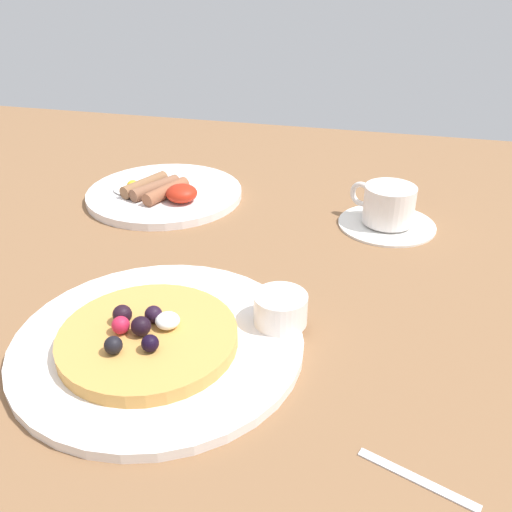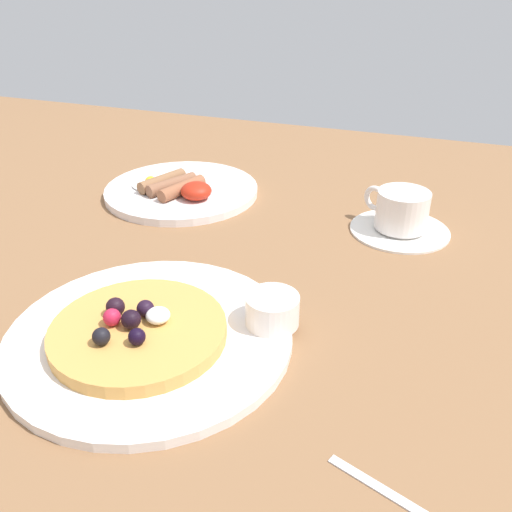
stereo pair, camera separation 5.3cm
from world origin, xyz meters
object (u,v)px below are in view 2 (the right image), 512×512
(pancake_plate, at_px, (150,336))
(breakfast_plate, at_px, (182,191))
(coffee_cup, at_px, (401,209))
(coffee_saucer, at_px, (400,229))
(syrup_ramekin, at_px, (272,310))

(pancake_plate, relative_size, breakfast_plate, 1.18)
(breakfast_plate, height_order, coffee_cup, coffee_cup)
(coffee_saucer, bearing_deg, coffee_cup, 152.35)
(coffee_cup, bearing_deg, breakfast_plate, 176.98)
(breakfast_plate, relative_size, coffee_saucer, 1.77)
(coffee_saucer, relative_size, coffee_cup, 1.45)
(coffee_saucer, bearing_deg, breakfast_plate, 176.87)
(breakfast_plate, distance_m, coffee_saucer, 0.36)
(syrup_ramekin, relative_size, coffee_saucer, 0.40)
(pancake_plate, xyz_separation_m, coffee_saucer, (0.21, 0.34, -0.00))
(syrup_ramekin, xyz_separation_m, coffee_cup, (0.10, 0.29, 0.01))
(pancake_plate, xyz_separation_m, breakfast_plate, (-0.14, 0.36, 0.00))
(syrup_ramekin, xyz_separation_m, coffee_saucer, (0.10, 0.29, -0.02))
(breakfast_plate, bearing_deg, coffee_cup, -3.02)
(breakfast_plate, xyz_separation_m, coffee_cup, (0.35, -0.02, 0.03))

